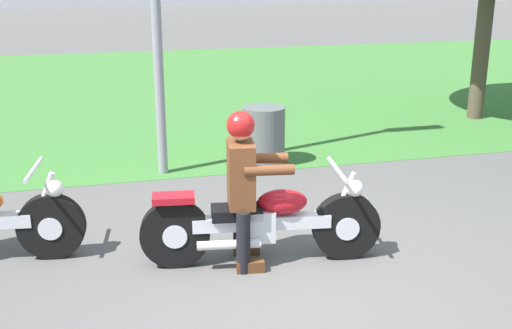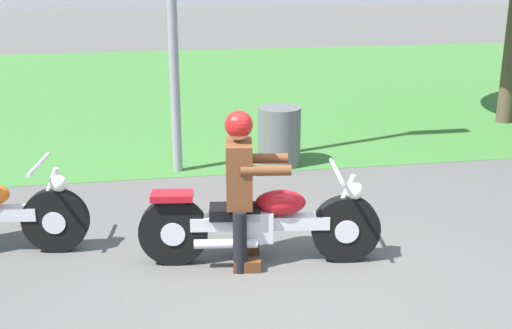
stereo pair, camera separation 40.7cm
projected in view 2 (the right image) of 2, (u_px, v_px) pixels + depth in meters
The scene contains 5 objects.
ground at pixel (291, 298), 5.12m from camera, with size 120.00×120.00×0.00m, color #565451.
grass_verge at pixel (194, 87), 13.71m from camera, with size 60.00×12.00×0.01m, color #3D7533.
motorcycle_lead at pixel (261, 222), 5.62m from camera, with size 2.12×0.66×0.86m.
rider_lead at pixel (241, 177), 5.48m from camera, with size 0.59×0.51×1.38m.
trash_can at pixel (279, 136), 8.37m from camera, with size 0.56×0.56×0.77m, color #595E5B.
Camera 2 is at (-1.08, -4.43, 2.56)m, focal length 44.96 mm.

